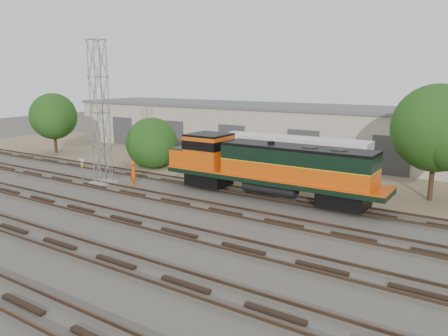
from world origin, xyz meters
The scene contains 12 objects.
ground centered at (0.00, 0.00, 0.00)m, with size 140.00×140.00×0.00m, color #47423A.
dirt_strip centered at (0.00, 15.00, 0.01)m, with size 80.00×16.00×0.02m, color #726047.
tracks centered at (0.00, -3.00, 0.08)m, with size 80.00×20.40×0.28m.
warehouse centered at (0.04, 22.98, 2.65)m, with size 58.40×10.40×5.30m.
locomotive centered at (4.50, 6.00, 2.24)m, with size 16.08×2.82×3.87m.
signal_tower centered at (-8.10, 2.55, 5.33)m, with size 1.61×1.61×10.96m.
sign_post centered at (-9.58, 1.71, 1.42)m, with size 0.80×0.30×2.03m.
worker centered at (-5.72, 3.42, 0.95)m, with size 0.69×0.45×1.89m, color #E84E0C.
semi_trailer centered at (4.40, 11.02, 2.30)m, with size 11.97×2.85×3.66m.
tree_west centered at (-23.42, 9.29, 3.93)m, with size 5.28×5.02×6.57m.
tree_mid centered at (-9.64, 9.92, 2.01)m, with size 5.08×4.84×4.84m.
tree_east centered at (14.44, 11.23, 4.79)m, with size 6.11×5.82×7.86m.
Camera 1 is at (18.20, -20.16, 8.21)m, focal length 35.00 mm.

